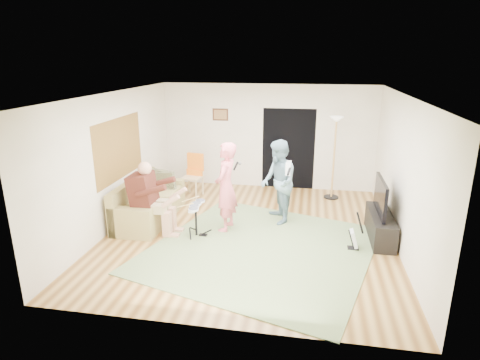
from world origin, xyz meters
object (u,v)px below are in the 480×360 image
Objects in this scene: sofa at (146,206)px; dining_chair at (193,181)px; tv_cabinet at (380,226)px; television at (381,196)px; torchiere_lamp at (335,143)px; guitarist at (278,182)px; guitar_spare at (354,239)px; singer at (226,187)px; drum_kit at (196,222)px.

sofa is 2.04× the size of dining_chair.
tv_cabinet is 0.60m from television.
torchiere_lamp is at bearing 109.19° from television.
guitarist reaches higher than guitar_spare.
singer is 0.89× the size of torchiere_lamp.
guitarist is at bearing 145.13° from guitar_spare.
singer reaches higher than television.
singer reaches higher than dining_chair.
guitar_spare is at bearing -84.00° from torchiere_lamp.
television reaches higher than sofa.
guitar_spare is (2.97, -0.05, -0.09)m from drum_kit.
torchiere_lamp is (2.17, 2.31, 0.48)m from singer.
guitarist is 2.16m from torchiere_lamp.
torchiere_lamp is (2.68, 2.71, 1.09)m from drum_kit.
drum_kit is 3.53m from television.
drum_kit is at bearing -171.81° from tv_cabinet.
singer is 1.28× the size of tv_cabinet.
singer reaches higher than guitar_spare.
drum_kit is 0.38× the size of guitarist.
singer reaches higher than sofa.
drum_kit is 2.97m from guitar_spare.
guitar_spare is 0.36× the size of torchiere_lamp.
dining_chair is at bearing -139.71° from guitarist.
torchiere_lamp is 1.80× the size of television.
guitar_spare is at bearing -130.65° from television.
dining_chair reaches higher than sofa.
torchiere_lamp is 1.92× the size of dining_chair.
drum_kit is at bearing -26.65° from sofa.
television is at bearing 57.23° from guitarist.
guitarist is at bearing -20.40° from dining_chair.
sofa is 4.61m from torchiere_lamp.
guitarist is 1.67× the size of dining_chair.
guitarist is 2.41× the size of guitar_spare.
torchiere_lamp is 3.59m from dining_chair.
sofa is 1.45m from drum_kit.
dining_chair is (-0.74, 2.30, 0.08)m from drum_kit.
tv_cabinet is at bearing 57.56° from guitarist.
dining_chair is at bearing 147.64° from guitar_spare.
dining_chair is at bearing 157.05° from tv_cabinet.
guitarist is (2.79, 0.33, 0.59)m from sofa.
television is (1.96, -0.48, -0.02)m from guitarist.
singer is 3.06m from tv_cabinet.
television is (0.48, 0.56, 0.64)m from guitar_spare.
sofa is 2.87m from guitarist.
torchiere_lamp is at bearing 142.58° from singer.
torchiere_lamp reaches higher than sofa.
drum_kit is 0.93× the size of guitar_spare.
singer reaches higher than drum_kit.
singer is 2.47× the size of guitar_spare.
drum_kit is 2.42m from dining_chair.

